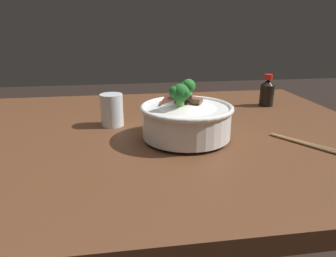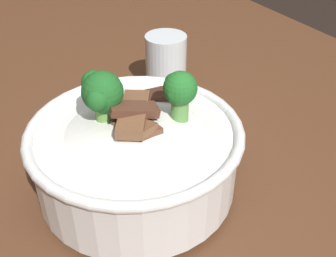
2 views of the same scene
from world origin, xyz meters
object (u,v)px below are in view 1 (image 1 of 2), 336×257
Objects in this scene: rice_bowl at (186,118)px; chopsticks_pair at (310,145)px; soy_sauce_bottle at (267,92)px; drinking_glass at (112,112)px.

chopsticks_pair is at bearing 161.88° from rice_bowl.
rice_bowl is at bearing -18.12° from chopsticks_pair.
rice_bowl is 0.46m from soy_sauce_bottle.
rice_bowl reaches higher than drinking_glass.
rice_bowl is 2.09× the size of soy_sauce_bottle.
chopsticks_pair is 1.62× the size of soy_sauce_bottle.
soy_sauce_bottle is (-0.55, -0.15, 0.01)m from drinking_glass.
rice_bowl is 0.24m from drinking_glass.
drinking_glass is at bearing -37.26° from rice_bowl.
rice_bowl reaches higher than chopsticks_pair.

